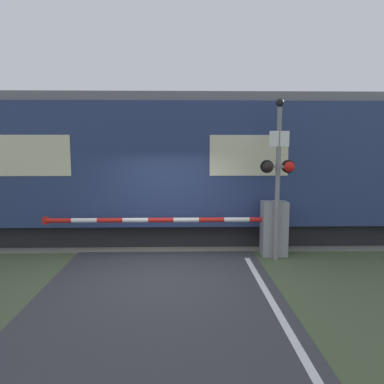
% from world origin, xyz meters
% --- Properties ---
extents(ground_plane, '(80.00, 80.00, 0.00)m').
position_xyz_m(ground_plane, '(0.00, 0.00, 0.00)').
color(ground_plane, '#475638').
extents(track_bed, '(36.00, 3.20, 0.13)m').
position_xyz_m(track_bed, '(0.00, 3.20, 0.02)').
color(track_bed, slate).
rests_on(track_bed, ground_plane).
extents(train, '(19.54, 2.86, 3.98)m').
position_xyz_m(train, '(2.06, 3.20, 2.04)').
color(train, black).
rests_on(train, ground_plane).
extents(crossing_barrier, '(5.86, 0.44, 1.32)m').
position_xyz_m(crossing_barrier, '(2.18, 1.31, 0.70)').
color(crossing_barrier, gray).
rests_on(crossing_barrier, ground_plane).
extents(signal_post, '(0.79, 0.26, 3.69)m').
position_xyz_m(signal_post, '(2.60, 0.98, 2.09)').
color(signal_post, gray).
rests_on(signal_post, ground_plane).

